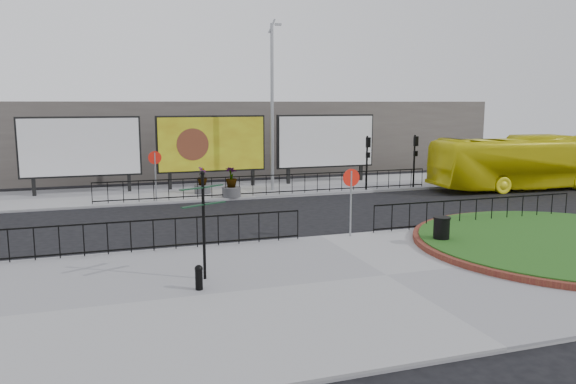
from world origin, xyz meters
name	(u,v)px	position (x,y,z in m)	size (l,w,h in m)	color
ground	(321,239)	(0.00, 0.00, 0.00)	(90.00, 90.00, 0.00)	black
pavement_near	(386,277)	(0.00, -5.00, 0.06)	(30.00, 10.00, 0.12)	gray
pavement_far	(242,190)	(0.00, 12.00, 0.06)	(44.00, 6.00, 0.12)	gray
brick_edge	(568,243)	(7.50, -4.00, 0.21)	(10.40, 10.40, 0.18)	brown
grass_lawn	(569,242)	(7.50, -4.00, 0.23)	(10.00, 10.00, 0.22)	#1F4913
railing_near_left	(153,235)	(-6.00, -0.30, 0.67)	(10.00, 0.10, 1.10)	black
railing_near_right	(476,212)	(6.50, -0.30, 0.67)	(9.00, 0.10, 1.10)	black
railing_far	(273,185)	(1.00, 9.30, 0.67)	(18.00, 0.10, 1.10)	black
speed_sign_far	(155,165)	(-5.00, 9.40, 1.92)	(0.64, 0.07, 2.47)	gray
speed_sign_near	(351,187)	(1.00, -0.40, 1.92)	(0.64, 0.07, 2.47)	gray
billboard_left	(81,147)	(-8.50, 12.97, 2.60)	(6.20, 0.31, 4.10)	black
billboard_mid	(212,144)	(-1.50, 12.97, 2.60)	(6.20, 0.31, 4.10)	black
billboard_right	(326,141)	(5.50, 12.97, 2.60)	(6.20, 0.31, 4.10)	black
lamp_post	(272,105)	(1.51, 11.00, 4.83)	(0.74, 0.18, 9.23)	gray
signal_pole_a	(367,154)	(6.50, 9.34, 2.10)	(0.22, 0.26, 3.00)	black
signal_pole_b	(415,153)	(9.50, 9.34, 2.10)	(0.22, 0.26, 3.00)	black
building_backdrop	(209,136)	(0.00, 22.00, 2.50)	(40.00, 10.00, 5.00)	#5A544F
fingerpost_sign	(203,214)	(-4.93, -3.71, 1.94)	(1.35, 0.82, 3.01)	black
bollard	(199,276)	(-5.24, -4.57, 0.48)	(0.22, 0.22, 0.67)	black
litter_bin	(441,231)	(3.42, -2.54, 0.61)	(0.59, 0.59, 0.97)	black
bus	(524,163)	(15.43, 7.34, 1.54)	(2.59, 11.06, 3.08)	yellow
planter_a	(202,183)	(-2.42, 11.00, 0.66)	(0.88, 0.88, 1.42)	#4C4C4F
planter_b	(231,185)	(-1.20, 9.40, 0.72)	(0.97, 0.97, 1.57)	#4C4C4F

